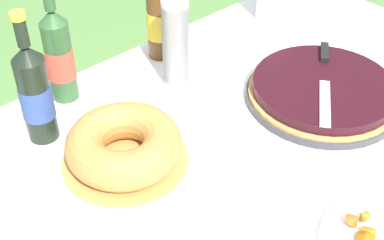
{
  "coord_description": "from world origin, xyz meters",
  "views": [
    {
      "loc": [
        -0.69,
        -0.64,
        1.53
      ],
      "look_at": [
        -0.03,
        0.1,
        0.73
      ],
      "focal_mm": 50.0,
      "sensor_mm": 36.0,
      "label": 1
    }
  ],
  "objects_px": {
    "bundt_cake": "(124,146)",
    "cider_bottle_green": "(59,55)",
    "cider_bottle_amber": "(160,17)",
    "juice_bottle_red": "(35,93)",
    "serving_knife": "(325,74)",
    "snack_plate_right": "(371,239)",
    "cup_stack": "(176,44)",
    "berry_tart": "(323,91)"
  },
  "relations": [
    {
      "from": "juice_bottle_red",
      "to": "cider_bottle_green",
      "type": "bearing_deg",
      "value": 39.88
    },
    {
      "from": "cider_bottle_amber",
      "to": "snack_plate_right",
      "type": "relative_size",
      "value": 1.6
    },
    {
      "from": "bundt_cake",
      "to": "cup_stack",
      "type": "bearing_deg",
      "value": 28.79
    },
    {
      "from": "cider_bottle_amber",
      "to": "cider_bottle_green",
      "type": "bearing_deg",
      "value": 178.26
    },
    {
      "from": "bundt_cake",
      "to": "cider_bottle_green",
      "type": "height_order",
      "value": "cider_bottle_green"
    },
    {
      "from": "serving_knife",
      "to": "cider_bottle_green",
      "type": "bearing_deg",
      "value": -78.5
    },
    {
      "from": "cup_stack",
      "to": "cider_bottle_green",
      "type": "height_order",
      "value": "cider_bottle_green"
    },
    {
      "from": "cider_bottle_amber",
      "to": "berry_tart",
      "type": "bearing_deg",
      "value": -69.34
    },
    {
      "from": "cup_stack",
      "to": "juice_bottle_red",
      "type": "bearing_deg",
      "value": 173.54
    },
    {
      "from": "bundt_cake",
      "to": "juice_bottle_red",
      "type": "distance_m",
      "value": 0.24
    },
    {
      "from": "juice_bottle_red",
      "to": "serving_knife",
      "type": "bearing_deg",
      "value": -28.18
    },
    {
      "from": "berry_tart",
      "to": "cider_bottle_green",
      "type": "relative_size",
      "value": 1.2
    },
    {
      "from": "berry_tart",
      "to": "juice_bottle_red",
      "type": "distance_m",
      "value": 0.74
    },
    {
      "from": "berry_tart",
      "to": "cider_bottle_amber",
      "type": "relative_size",
      "value": 1.22
    },
    {
      "from": "serving_knife",
      "to": "cider_bottle_green",
      "type": "height_order",
      "value": "cider_bottle_green"
    },
    {
      "from": "berry_tart",
      "to": "juice_bottle_red",
      "type": "bearing_deg",
      "value": 149.72
    },
    {
      "from": "berry_tart",
      "to": "juice_bottle_red",
      "type": "xyz_separation_m",
      "value": [
        -0.63,
        0.37,
        0.1
      ]
    },
    {
      "from": "berry_tart",
      "to": "cup_stack",
      "type": "xyz_separation_m",
      "value": [
        -0.24,
        0.32,
        0.1
      ]
    },
    {
      "from": "serving_knife",
      "to": "juice_bottle_red",
      "type": "xyz_separation_m",
      "value": [
        -0.65,
        0.35,
        0.07
      ]
    },
    {
      "from": "cider_bottle_green",
      "to": "serving_knife",
      "type": "bearing_deg",
      "value": -41.0
    },
    {
      "from": "cider_bottle_green",
      "to": "cider_bottle_amber",
      "type": "distance_m",
      "value": 0.33
    },
    {
      "from": "berry_tart",
      "to": "bundt_cake",
      "type": "height_order",
      "value": "bundt_cake"
    },
    {
      "from": "bundt_cake",
      "to": "juice_bottle_red",
      "type": "height_order",
      "value": "juice_bottle_red"
    },
    {
      "from": "berry_tart",
      "to": "cider_bottle_green",
      "type": "bearing_deg",
      "value": 136.62
    },
    {
      "from": "cider_bottle_amber",
      "to": "juice_bottle_red",
      "type": "height_order",
      "value": "juice_bottle_red"
    },
    {
      "from": "berry_tart",
      "to": "bundt_cake",
      "type": "bearing_deg",
      "value": 163.39
    },
    {
      "from": "cider_bottle_green",
      "to": "cider_bottle_amber",
      "type": "relative_size",
      "value": 1.01
    },
    {
      "from": "cider_bottle_green",
      "to": "juice_bottle_red",
      "type": "height_order",
      "value": "cider_bottle_green"
    },
    {
      "from": "berry_tart",
      "to": "cup_stack",
      "type": "distance_m",
      "value": 0.41
    },
    {
      "from": "juice_bottle_red",
      "to": "snack_plate_right",
      "type": "bearing_deg",
      "value": -66.36
    },
    {
      "from": "cup_stack",
      "to": "cider_bottle_amber",
      "type": "relative_size",
      "value": 0.76
    },
    {
      "from": "serving_knife",
      "to": "snack_plate_right",
      "type": "height_order",
      "value": "serving_knife"
    },
    {
      "from": "cider_bottle_amber",
      "to": "snack_plate_right",
      "type": "distance_m",
      "value": 0.84
    },
    {
      "from": "berry_tart",
      "to": "serving_knife",
      "type": "xyz_separation_m",
      "value": [
        0.02,
        0.02,
        0.04
      ]
    },
    {
      "from": "bundt_cake",
      "to": "cup_stack",
      "type": "height_order",
      "value": "cup_stack"
    },
    {
      "from": "berry_tart",
      "to": "snack_plate_right",
      "type": "distance_m",
      "value": 0.48
    },
    {
      "from": "cup_stack",
      "to": "cider_bottle_green",
      "type": "bearing_deg",
      "value": 150.28
    },
    {
      "from": "berry_tart",
      "to": "snack_plate_right",
      "type": "height_order",
      "value": "berry_tart"
    },
    {
      "from": "serving_knife",
      "to": "bundt_cake",
      "type": "xyz_separation_m",
      "value": [
        -0.56,
        0.14,
        -0.02
      ]
    },
    {
      "from": "juice_bottle_red",
      "to": "cup_stack",
      "type": "bearing_deg",
      "value": -6.46
    },
    {
      "from": "cider_bottle_green",
      "to": "berry_tart",
      "type": "bearing_deg",
      "value": -43.38
    },
    {
      "from": "cup_stack",
      "to": "snack_plate_right",
      "type": "bearing_deg",
      "value": -96.21
    }
  ]
}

